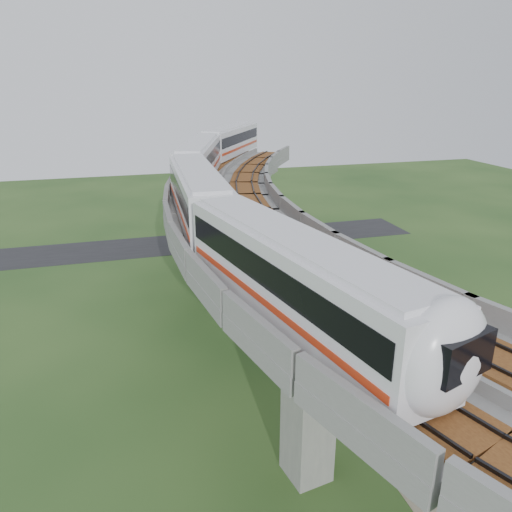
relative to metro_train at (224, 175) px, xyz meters
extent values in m
plane|color=#25471C|center=(-1.10, -9.42, -12.31)|extent=(160.00, 160.00, 0.00)
cube|color=gray|center=(12.90, -11.42, -12.29)|extent=(18.00, 26.00, 0.04)
cube|color=#232326|center=(-1.10, 20.58, -12.29)|extent=(60.00, 8.00, 0.03)
cube|color=#99968E|center=(8.02, 22.38, -8.11)|extent=(2.86, 2.93, 8.40)
cube|color=#99968E|center=(8.02, 22.38, -3.31)|extent=(7.21, 5.74, 1.20)
cube|color=#99968E|center=(-0.18, 1.00, -8.11)|extent=(2.35, 2.51, 8.40)
cube|color=#99968E|center=(-0.18, 1.00, -3.31)|extent=(7.31, 3.58, 1.20)
cube|color=#99968E|center=(-0.18, -19.84, -8.11)|extent=(2.35, 2.51, 8.40)
cube|color=#99968E|center=(-0.18, -19.84, -3.31)|extent=(7.31, 3.58, 1.20)
cube|color=gray|center=(5.09, 17.12, -2.31)|extent=(16.42, 20.91, 0.80)
cube|color=gray|center=(1.24, 19.02, -1.41)|extent=(8.66, 17.08, 1.00)
cube|color=gray|center=(8.95, 15.22, -1.41)|extent=(8.66, 17.08, 1.00)
cube|color=brown|center=(3.12, 18.09, -1.85)|extent=(10.68, 18.08, 0.12)
cube|color=black|center=(3.12, 18.09, -1.73)|extent=(9.69, 17.59, 0.12)
cube|color=brown|center=(7.07, 16.15, -1.85)|extent=(10.68, 18.08, 0.12)
cube|color=black|center=(7.07, 16.15, -1.73)|extent=(9.69, 17.59, 0.12)
cube|color=gray|center=(-0.40, -0.29, -2.31)|extent=(11.77, 20.03, 0.80)
cube|color=gray|center=(-4.65, 0.36, -1.41)|extent=(3.22, 18.71, 1.00)
cube|color=gray|center=(3.85, -0.95, -1.41)|extent=(3.22, 18.71, 1.00)
cube|color=brown|center=(-2.57, 0.04, -1.85)|extent=(5.44, 19.05, 0.12)
cube|color=black|center=(-2.57, 0.04, -1.73)|extent=(4.35, 18.88, 0.12)
cube|color=brown|center=(1.78, -0.63, -1.85)|extent=(5.44, 19.05, 0.12)
cube|color=black|center=(1.78, -0.63, -1.73)|extent=(4.35, 18.88, 0.12)
cube|color=gray|center=(-0.40, -18.55, -2.31)|extent=(11.77, 20.03, 0.80)
cube|color=gray|center=(-4.65, -19.20, -1.41)|extent=(3.22, 18.71, 1.00)
cube|color=gray|center=(3.85, -17.89, -1.41)|extent=(3.22, 18.71, 1.00)
cube|color=brown|center=(-2.57, -18.88, -1.85)|extent=(5.44, 19.05, 0.12)
cube|color=black|center=(-2.57, -18.88, -1.73)|extent=(4.35, 18.88, 0.12)
cube|color=brown|center=(1.78, -18.21, -1.85)|extent=(5.44, 19.05, 0.12)
cube|color=black|center=(1.78, -18.21, -1.73)|extent=(4.35, 18.88, 0.12)
cube|color=silver|center=(-2.00, -22.05, -0.07)|extent=(5.69, 15.24, 3.20)
cube|color=silver|center=(-2.00, -22.05, 1.63)|extent=(5.01, 14.39, 0.22)
cube|color=black|center=(-2.00, -22.05, 0.38)|extent=(5.63, 14.66, 1.15)
cube|color=red|center=(-2.00, -22.05, -0.82)|extent=(5.63, 14.66, 0.30)
cube|color=black|center=(-2.00, -22.05, -1.53)|extent=(4.45, 12.87, 0.28)
cube|color=silver|center=(-3.23, -6.54, -0.07)|extent=(3.39, 15.11, 3.20)
cube|color=silver|center=(-3.23, -6.54, 1.63)|extent=(2.82, 14.33, 0.22)
cube|color=black|center=(-3.23, -6.54, 0.38)|extent=(3.42, 14.51, 1.15)
cube|color=red|center=(-3.23, -6.54, -0.82)|extent=(3.42, 14.51, 0.30)
cube|color=black|center=(-3.23, -6.54, -1.53)|extent=(2.49, 12.82, 0.28)
cube|color=silver|center=(-0.57, 8.79, -0.07)|extent=(6.97, 15.13, 3.20)
cube|color=silver|center=(-0.57, 8.79, 1.63)|extent=(6.24, 14.26, 0.22)
cube|color=black|center=(-0.57, 8.79, 0.38)|extent=(6.86, 14.58, 1.15)
cube|color=red|center=(-0.57, 8.79, -0.82)|extent=(6.86, 14.58, 0.30)
cube|color=black|center=(-0.57, 8.79, -1.53)|extent=(5.55, 12.75, 0.28)
cube|color=silver|center=(5.81, 22.98, -0.07)|extent=(10.12, 14.21, 3.20)
cube|color=silver|center=(5.81, 22.98, 1.63)|extent=(9.27, 13.29, 0.22)
cube|color=black|center=(5.81, 22.98, 0.38)|extent=(9.86, 13.73, 1.15)
cube|color=red|center=(5.81, 22.98, -0.82)|extent=(9.86, 13.73, 0.30)
cube|color=black|center=(5.81, 22.98, -1.53)|extent=(8.26, 11.87, 0.28)
ellipsoid|color=silver|center=(-0.12, -29.05, 0.08)|extent=(3.73, 2.78, 3.64)
cylinder|color=#2D382D|center=(11.15, 9.87, -11.56)|extent=(0.08, 0.08, 1.50)
cube|color=#2D382D|center=(10.28, 7.56, -11.56)|extent=(1.69, 4.77, 1.40)
cylinder|color=#2D382D|center=(9.53, 5.21, -11.56)|extent=(0.08, 0.08, 1.50)
cube|color=#2D382D|center=(8.88, 2.82, -11.56)|extent=(1.23, 4.91, 1.40)
cylinder|color=#2D382D|center=(8.35, 0.41, -11.56)|extent=(0.08, 0.08, 1.50)
cube|color=#2D382D|center=(7.94, -2.03, -11.56)|extent=(0.75, 4.99, 1.40)
cylinder|color=#2D382D|center=(7.64, -4.48, -11.56)|extent=(0.08, 0.08, 1.50)
cube|color=#2D382D|center=(7.46, -6.95, -11.56)|extent=(0.27, 5.04, 1.40)
cylinder|color=#2D382D|center=(7.40, -9.42, -11.56)|extent=(0.08, 0.08, 1.50)
cube|color=#2D382D|center=(7.46, -11.89, -11.56)|extent=(0.27, 5.04, 1.40)
cylinder|color=#2D382D|center=(7.64, -14.35, -11.56)|extent=(0.08, 0.08, 1.50)
cube|color=#2D382D|center=(7.94, -16.81, -11.56)|extent=(0.75, 4.99, 1.40)
cylinder|color=#2D382D|center=(8.35, -19.25, -11.56)|extent=(0.08, 0.08, 1.50)
cube|color=#2D382D|center=(8.88, -21.66, -11.56)|extent=(1.23, 4.91, 1.40)
cylinder|color=#382314|center=(10.48, 12.34, -11.53)|extent=(0.18, 0.18, 1.55)
ellipsoid|color=#133C14|center=(10.48, 12.34, -9.91)|extent=(2.82, 2.82, 2.40)
cylinder|color=#382314|center=(7.73, 6.32, -11.44)|extent=(0.18, 0.18, 1.73)
ellipsoid|color=#133C14|center=(7.73, 6.32, -9.67)|extent=(3.03, 3.03, 2.58)
cylinder|color=#382314|center=(6.11, 0.96, -11.80)|extent=(0.18, 0.18, 1.02)
ellipsoid|color=#133C14|center=(6.11, 0.96, -10.58)|extent=(2.36, 2.36, 2.01)
cylinder|color=#382314|center=(5.27, -7.05, -11.60)|extent=(0.18, 0.18, 1.42)
ellipsoid|color=#133C14|center=(5.27, -7.05, -10.28)|extent=(2.02, 2.02, 1.72)
cylinder|color=#382314|center=(5.80, -13.82, -11.57)|extent=(0.18, 0.18, 1.47)
ellipsoid|color=#133C14|center=(5.80, -13.82, -10.22)|extent=(2.06, 2.06, 1.75)
cylinder|color=#382314|center=(7.73, -22.16, -11.49)|extent=(0.18, 0.18, 1.65)
ellipsoid|color=#133C14|center=(7.73, -22.16, -9.98)|extent=(2.28, 2.28, 1.93)
imported|color=white|center=(12.34, -16.83, -11.75)|extent=(2.04, 3.25, 1.03)
imported|color=#9F180E|center=(16.32, -10.19, -11.74)|extent=(2.86, 3.22, 1.06)
imported|color=black|center=(13.16, -0.64, -11.76)|extent=(3.71, 1.96, 1.03)
camera|label=1|loc=(-8.39, -39.29, 7.41)|focal=35.00mm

